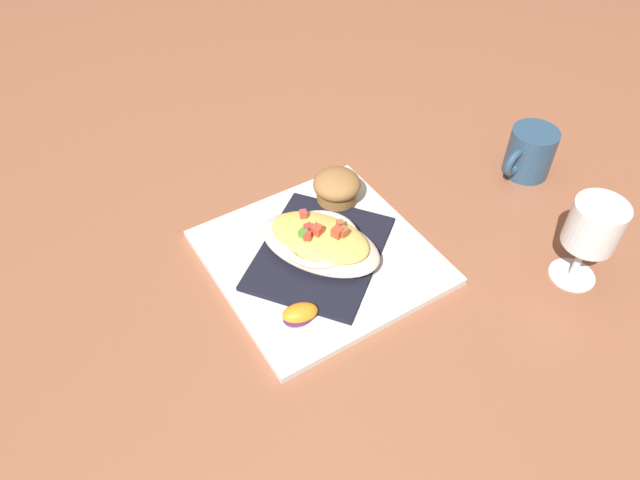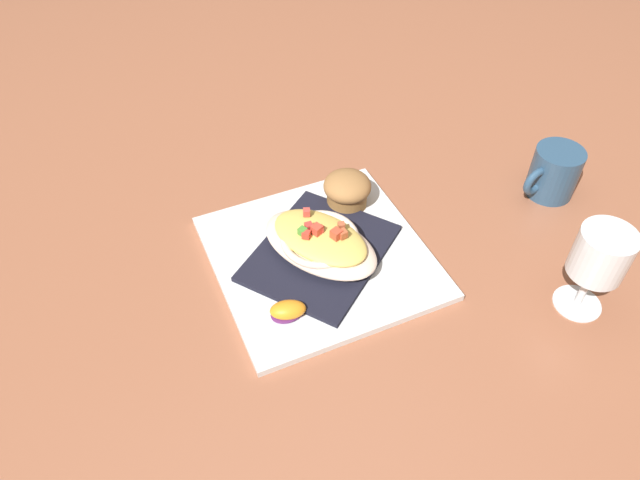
{
  "view_description": "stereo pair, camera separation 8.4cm",
  "coord_description": "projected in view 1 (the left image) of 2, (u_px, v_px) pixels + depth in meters",
  "views": [
    {
      "loc": [
        -0.46,
        0.35,
        0.64
      ],
      "look_at": [
        0.0,
        0.0,
        0.04
      ],
      "focal_mm": 33.13,
      "sensor_mm": 36.0,
      "label": 1
    },
    {
      "loc": [
        -0.51,
        0.28,
        0.64
      ],
      "look_at": [
        0.0,
        0.0,
        0.04
      ],
      "focal_mm": 33.13,
      "sensor_mm": 36.0,
      "label": 2
    }
  ],
  "objects": [
    {
      "name": "ground_plane",
      "position": [
        320.0,
        259.0,
        0.87
      ],
      "size": [
        2.6,
        2.6,
        0.0
      ],
      "primitive_type": "plane",
      "color": "#985B40"
    },
    {
      "name": "square_plate",
      "position": [
        320.0,
        257.0,
        0.86
      ],
      "size": [
        0.33,
        0.33,
        0.01
      ],
      "primitive_type": "cube",
      "rotation": [
        0.0,
        0.0,
        -0.09
      ],
      "color": "white",
      "rests_on": "ground_plane"
    },
    {
      "name": "folded_napkin",
      "position": [
        320.0,
        253.0,
        0.86
      ],
      "size": [
        0.25,
        0.27,
        0.01
      ],
      "primitive_type": "cube",
      "rotation": [
        0.0,
        0.0,
        0.56
      ],
      "color": "black",
      "rests_on": "square_plate"
    },
    {
      "name": "gratin_dish",
      "position": [
        320.0,
        241.0,
        0.84
      ],
      "size": [
        0.21,
        0.17,
        0.05
      ],
      "color": "beige",
      "rests_on": "folded_napkin"
    },
    {
      "name": "muffin",
      "position": [
        337.0,
        188.0,
        0.92
      ],
      "size": [
        0.07,
        0.07,
        0.06
      ],
      "color": "#A1703A",
      "rests_on": "square_plate"
    },
    {
      "name": "orange_garnish",
      "position": [
        300.0,
        313.0,
        0.77
      ],
      "size": [
        0.04,
        0.06,
        0.02
      ],
      "color": "#55235E",
      "rests_on": "square_plate"
    },
    {
      "name": "coffee_mug",
      "position": [
        529.0,
        154.0,
        0.98
      ],
      "size": [
        0.08,
        0.11,
        0.08
      ],
      "color": "#2D4E6D",
      "rests_on": "ground_plane"
    },
    {
      "name": "stemmed_glass",
      "position": [
        593.0,
        229.0,
        0.78
      ],
      "size": [
        0.07,
        0.07,
        0.13
      ],
      "color": "white",
      "rests_on": "ground_plane"
    }
  ]
}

